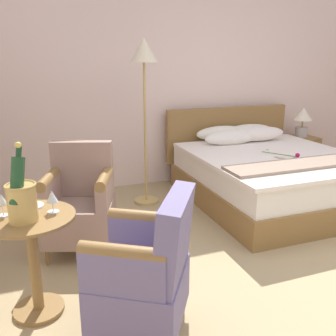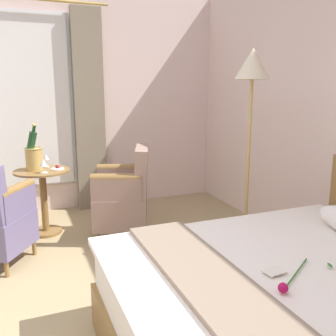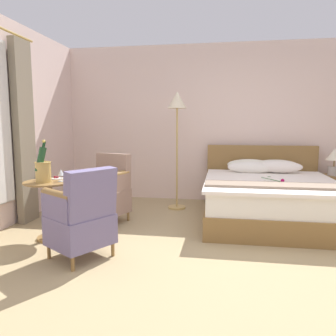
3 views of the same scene
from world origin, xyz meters
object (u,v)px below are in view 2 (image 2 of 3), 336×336
(bed, at_px, (320,313))
(side_table_round, at_px, (44,194))
(floor_lamp_brass, at_px, (252,87))
(armchair_by_window, at_px, (125,197))
(wine_glass_near_bucket, at_px, (43,163))
(wine_glass_near_edge, at_px, (46,158))
(snack_plate, at_px, (58,168))
(champagne_bucket, at_px, (34,155))

(bed, relative_size, side_table_round, 3.01)
(floor_lamp_brass, distance_m, side_table_round, 2.35)
(armchair_by_window, bearing_deg, side_table_round, -117.70)
(floor_lamp_brass, distance_m, armchair_by_window, 1.65)
(wine_glass_near_bucket, xyz_separation_m, wine_glass_near_edge, (-0.29, 0.05, 0.00))
(bed, height_order, side_table_round, bed)
(wine_glass_near_bucket, distance_m, snack_plate, 0.21)
(wine_glass_near_bucket, height_order, wine_glass_near_edge, wine_glass_near_bucket)
(floor_lamp_brass, xyz_separation_m, champagne_bucket, (-1.29, -1.73, -0.68))
(floor_lamp_brass, xyz_separation_m, snack_plate, (-1.24, -1.50, -0.82))
(wine_glass_near_edge, bearing_deg, bed, 23.05)
(wine_glass_near_bucket, height_order, armchair_by_window, armchair_by_window)
(bed, xyz_separation_m, wine_glass_near_edge, (-2.76, -1.18, 0.46))
(floor_lamp_brass, distance_m, wine_glass_near_bucket, 2.12)
(side_table_round, height_order, armchair_by_window, armchair_by_window)
(champagne_bucket, height_order, wine_glass_near_edge, champagne_bucket)
(side_table_round, distance_m, snack_plate, 0.31)
(bed, distance_m, wine_glass_near_bucket, 2.79)
(bed, distance_m, floor_lamp_brass, 1.85)
(wine_glass_near_bucket, relative_size, snack_plate, 1.03)
(side_table_round, bearing_deg, wine_glass_near_bucket, 4.55)
(bed, distance_m, armchair_by_window, 2.27)
(side_table_round, distance_m, armchair_by_window, 0.86)
(armchair_by_window, bearing_deg, bed, 11.97)
(champagne_bucket, distance_m, snack_plate, 0.27)
(floor_lamp_brass, bearing_deg, side_table_round, -127.32)
(champagne_bucket, height_order, wine_glass_near_bucket, champagne_bucket)
(wine_glass_near_edge, xyz_separation_m, snack_plate, (0.17, 0.10, -0.09))
(wine_glass_near_bucket, relative_size, wine_glass_near_edge, 1.02)
(side_table_round, bearing_deg, snack_plate, 81.24)
(wine_glass_near_bucket, relative_size, armchair_by_window, 0.15)
(floor_lamp_brass, relative_size, wine_glass_near_bucket, 12.82)
(snack_plate, distance_m, armchair_by_window, 0.77)
(bed, height_order, champagne_bucket, champagne_bucket)
(side_table_round, xyz_separation_m, armchair_by_window, (0.40, 0.76, 0.00))
(armchair_by_window, bearing_deg, champagne_bucket, -117.28)
(wine_glass_near_bucket, xyz_separation_m, armchair_by_window, (0.25, 0.75, -0.36))
(side_table_round, height_order, wine_glass_near_edge, wine_glass_near_edge)
(champagne_bucket, distance_m, wine_glass_near_edge, 0.18)
(snack_plate, bearing_deg, bed, 22.60)
(bed, distance_m, snack_plate, 2.83)
(champagne_bucket, bearing_deg, floor_lamp_brass, 53.19)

